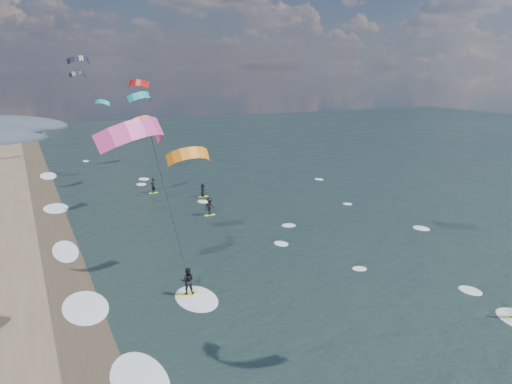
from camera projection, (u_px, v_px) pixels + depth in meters
name	position (u px, v px, depth m)	size (l,w,h in m)	color
wet_sand_strip	(87.00, 349.00, 26.63)	(3.00, 240.00, 0.00)	#382D23
kitesurfer_near_b	(165.00, 188.00, 26.16)	(7.23, 9.17, 13.01)	#CEF52B
far_kitesurfers	(195.00, 197.00, 54.02)	(5.89, 12.46, 1.86)	#CEF52B
bg_kite_field	(117.00, 93.00, 70.71)	(11.67, 77.34, 10.24)	black
shoreline_surf	(97.00, 307.00, 31.29)	(2.40, 79.40, 0.11)	white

